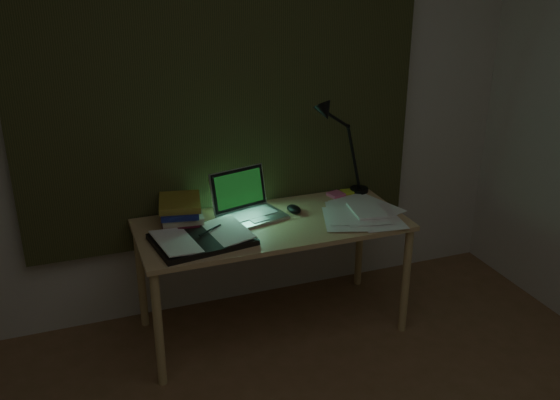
{
  "coord_description": "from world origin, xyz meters",
  "views": [
    {
      "loc": [
        -0.85,
        -1.21,
        2.0
      ],
      "look_at": [
        0.14,
        1.49,
        0.82
      ],
      "focal_mm": 40.0,
      "sensor_mm": 36.0,
      "label": 1
    }
  ],
  "objects_px": {
    "book_stack": "(180,211)",
    "loose_papers": "(356,212)",
    "laptop": "(252,198)",
    "desk_lamp": "(362,144)",
    "open_textbook": "(202,238)",
    "desk": "(272,276)"
  },
  "relations": [
    {
      "from": "book_stack",
      "to": "loose_papers",
      "type": "bearing_deg",
      "value": -12.59
    },
    {
      "from": "laptop",
      "to": "book_stack",
      "type": "relative_size",
      "value": 1.48
    },
    {
      "from": "laptop",
      "to": "desk_lamp",
      "type": "height_order",
      "value": "desk_lamp"
    },
    {
      "from": "open_textbook",
      "to": "book_stack",
      "type": "xyz_separation_m",
      "value": [
        -0.05,
        0.26,
        0.05
      ]
    },
    {
      "from": "desk",
      "to": "open_textbook",
      "type": "distance_m",
      "value": 0.53
    },
    {
      "from": "desk_lamp",
      "to": "laptop",
      "type": "bearing_deg",
      "value": -165.73
    },
    {
      "from": "laptop",
      "to": "open_textbook",
      "type": "distance_m",
      "value": 0.38
    },
    {
      "from": "open_textbook",
      "to": "loose_papers",
      "type": "distance_m",
      "value": 0.87
    },
    {
      "from": "book_stack",
      "to": "desk_lamp",
      "type": "distance_m",
      "value": 1.11
    },
    {
      "from": "laptop",
      "to": "loose_papers",
      "type": "distance_m",
      "value": 0.58
    },
    {
      "from": "open_textbook",
      "to": "desk_lamp",
      "type": "relative_size",
      "value": 0.8
    },
    {
      "from": "laptop",
      "to": "loose_papers",
      "type": "bearing_deg",
      "value": -28.4
    },
    {
      "from": "desk",
      "to": "desk_lamp",
      "type": "xyz_separation_m",
      "value": [
        0.64,
        0.25,
        0.61
      ]
    },
    {
      "from": "desk",
      "to": "loose_papers",
      "type": "relative_size",
      "value": 3.65
    },
    {
      "from": "book_stack",
      "to": "loose_papers",
      "type": "height_order",
      "value": "book_stack"
    },
    {
      "from": "desk",
      "to": "desk_lamp",
      "type": "bearing_deg",
      "value": 21.25
    },
    {
      "from": "desk_lamp",
      "to": "book_stack",
      "type": "bearing_deg",
      "value": -173.68
    },
    {
      "from": "desk",
      "to": "laptop",
      "type": "xyz_separation_m",
      "value": [
        -0.08,
        0.09,
        0.44
      ]
    },
    {
      "from": "desk",
      "to": "desk_lamp",
      "type": "height_order",
      "value": "desk_lamp"
    },
    {
      "from": "loose_papers",
      "to": "book_stack",
      "type": "bearing_deg",
      "value": 167.41
    },
    {
      "from": "open_textbook",
      "to": "loose_papers",
      "type": "height_order",
      "value": "open_textbook"
    },
    {
      "from": "desk",
      "to": "open_textbook",
      "type": "height_order",
      "value": "open_textbook"
    }
  ]
}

